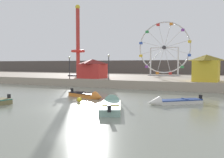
% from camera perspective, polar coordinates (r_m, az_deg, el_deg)
% --- Properties ---
extents(ground_plane, '(240.00, 240.00, 0.00)m').
position_cam_1_polar(ground_plane, '(20.08, -10.70, -6.42)').
color(ground_plane, gray).
extents(quay_promenade, '(110.00, 22.84, 1.17)m').
position_cam_1_polar(quay_promenade, '(44.38, 9.41, -0.22)').
color(quay_promenade, tan).
rests_on(quay_promenade, ground_plane).
extents(distant_town_skyline, '(140.00, 3.00, 4.40)m').
position_cam_1_polar(distant_town_skyline, '(63.62, 14.02, 2.29)').
color(distant_town_skyline, '#564C47').
rests_on(distant_town_skyline, ground_plane).
extents(motorboat_orange_hull, '(4.85, 2.62, 1.06)m').
position_cam_1_polar(motorboat_orange_hull, '(25.18, -5.63, -3.80)').
color(motorboat_orange_hull, orange).
rests_on(motorboat_orange_hull, ground_plane).
extents(motorboat_white_red_stripe, '(4.53, 3.99, 1.05)m').
position_cam_1_polar(motorboat_white_red_stripe, '(21.68, 13.46, -5.17)').
color(motorboat_white_red_stripe, silver).
rests_on(motorboat_white_red_stripe, ground_plane).
extents(motorboat_seafoam, '(3.49, 5.88, 1.36)m').
position_cam_1_polar(motorboat_seafoam, '(19.29, -0.15, -6.00)').
color(motorboat_seafoam, '#93BCAD').
rests_on(motorboat_seafoam, ground_plane).
extents(ferris_wheel_white_frame, '(9.86, 1.20, 10.34)m').
position_cam_1_polar(ferris_wheel_white_frame, '(48.08, 12.07, 6.93)').
color(ferris_wheel_white_frame, silver).
rests_on(ferris_wheel_white_frame, quay_promenade).
extents(drop_tower_red_tower, '(2.80, 2.80, 13.36)m').
position_cam_1_polar(drop_tower_red_tower, '(47.00, -7.93, 7.20)').
color(drop_tower_red_tower, '#BC332D').
rests_on(drop_tower_red_tower, quay_promenade).
extents(carnival_booth_red_striped, '(4.26, 3.74, 3.05)m').
position_cam_1_polar(carnival_booth_red_striped, '(39.44, -4.58, 2.51)').
color(carnival_booth_red_striped, red).
rests_on(carnival_booth_red_striped, quay_promenade).
extents(carnival_booth_yellow_awning, '(3.65, 4.13, 3.50)m').
position_cam_1_polar(carnival_booth_yellow_awning, '(34.33, 21.10, 2.53)').
color(carnival_booth_yellow_awning, yellow).
rests_on(carnival_booth_yellow_awning, quay_promenade).
extents(promenade_lamp_near, '(0.32, 0.32, 3.62)m').
position_cam_1_polar(promenade_lamp_near, '(35.15, -0.77, 3.72)').
color(promenade_lamp_near, '#2D2D33').
rests_on(promenade_lamp_near, quay_promenade).
extents(promenade_lamp_far, '(0.32, 0.32, 3.41)m').
position_cam_1_polar(promenade_lamp_far, '(38.55, -9.87, 3.47)').
color(promenade_lamp_far, '#2D2D33').
rests_on(promenade_lamp_far, quay_promenade).
extents(mooring_buoy_orange, '(0.44, 0.44, 0.44)m').
position_cam_1_polar(mooring_buoy_orange, '(22.46, -7.61, -4.77)').
color(mooring_buoy_orange, yellow).
rests_on(mooring_buoy_orange, ground_plane).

